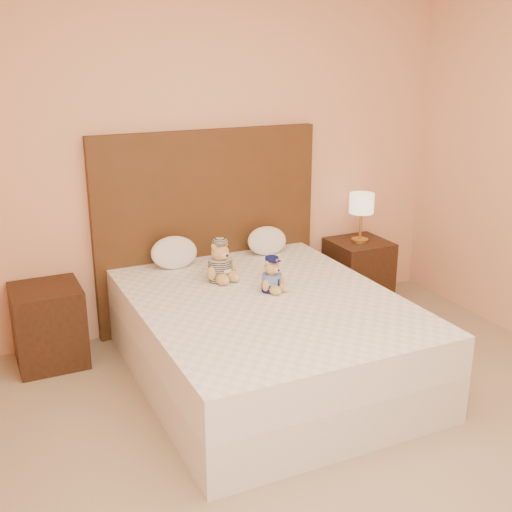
# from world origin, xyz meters

# --- Properties ---
(ground) EXTENTS (4.00, 4.50, 0.00)m
(ground) POSITION_xyz_m (0.00, 0.00, 0.00)
(ground) COLOR tan
(ground) RESTS_ON ground
(room_walls) EXTENTS (4.04, 4.52, 2.72)m
(room_walls) POSITION_xyz_m (0.00, 0.46, 1.81)
(room_walls) COLOR #F4AE85
(room_walls) RESTS_ON ground
(bed) EXTENTS (1.60, 2.00, 0.55)m
(bed) POSITION_xyz_m (0.00, 1.20, 0.28)
(bed) COLOR white
(bed) RESTS_ON ground
(headboard) EXTENTS (1.75, 0.08, 1.50)m
(headboard) POSITION_xyz_m (0.00, 2.21, 0.75)
(headboard) COLOR #522E18
(headboard) RESTS_ON ground
(nightstand_left) EXTENTS (0.45, 0.45, 0.55)m
(nightstand_left) POSITION_xyz_m (-1.25, 2.00, 0.28)
(nightstand_left) COLOR #391E12
(nightstand_left) RESTS_ON ground
(nightstand_right) EXTENTS (0.45, 0.45, 0.55)m
(nightstand_right) POSITION_xyz_m (1.25, 2.00, 0.28)
(nightstand_right) COLOR #391E12
(nightstand_right) RESTS_ON ground
(lamp) EXTENTS (0.20, 0.20, 0.40)m
(lamp) POSITION_xyz_m (1.25, 2.00, 0.85)
(lamp) COLOR gold
(lamp) RESTS_ON nightstand_right
(teddy_police) EXTENTS (0.26, 0.25, 0.23)m
(teddy_police) POSITION_xyz_m (0.09, 1.30, 0.67)
(teddy_police) COLOR tan
(teddy_police) RESTS_ON bed
(teddy_prisoner) EXTENTS (0.30, 0.30, 0.28)m
(teddy_prisoner) POSITION_xyz_m (-0.14, 1.63, 0.69)
(teddy_prisoner) COLOR tan
(teddy_prisoner) RESTS_ON bed
(pillow_left) EXTENTS (0.35, 0.22, 0.24)m
(pillow_left) POSITION_xyz_m (-0.33, 2.03, 0.67)
(pillow_left) COLOR white
(pillow_left) RESTS_ON bed
(pillow_right) EXTENTS (0.32, 0.21, 0.23)m
(pillow_right) POSITION_xyz_m (0.41, 2.03, 0.66)
(pillow_right) COLOR white
(pillow_right) RESTS_ON bed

